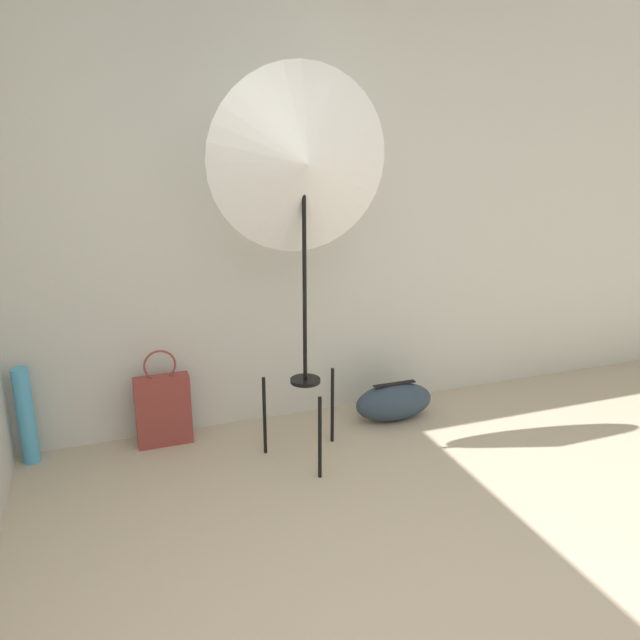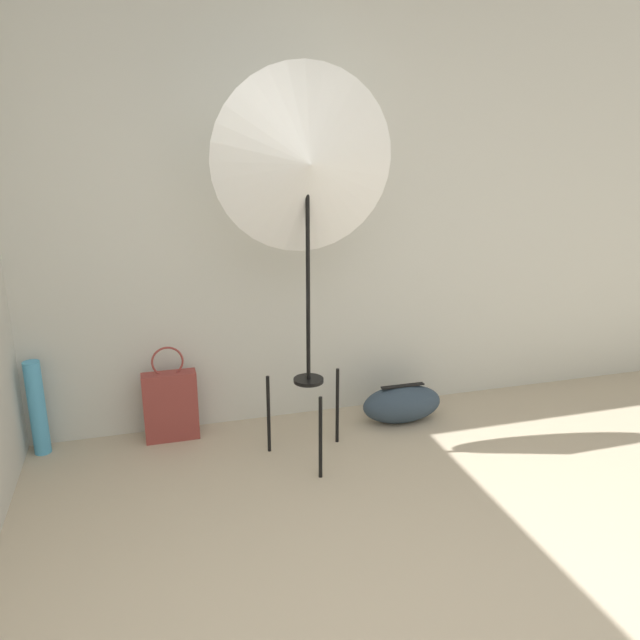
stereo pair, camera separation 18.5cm
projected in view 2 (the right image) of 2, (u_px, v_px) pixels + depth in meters
name	position (u px, v px, depth m)	size (l,w,h in m)	color
wall_back	(256.00, 213.00, 3.65)	(8.00, 0.05, 2.60)	beige
photo_umbrella	(307.00, 165.00, 3.06)	(0.94, 0.37, 2.09)	black
tote_bag	(171.00, 405.00, 3.66)	(0.31, 0.10, 0.58)	brown
duffel_bag	(402.00, 404.00, 3.91)	(0.51, 0.24, 0.25)	#2D3D4C
paper_roll	(37.00, 408.00, 3.48)	(0.09, 0.09, 0.55)	#4CA3D1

